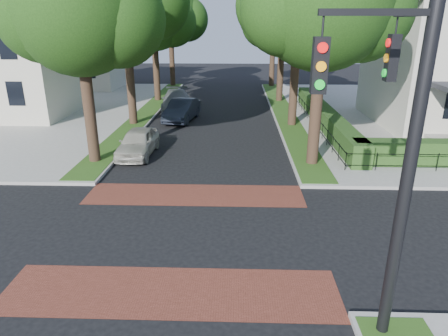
{
  "coord_description": "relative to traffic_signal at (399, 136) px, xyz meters",
  "views": [
    {
      "loc": [
        1.72,
        -12.04,
        6.78
      ],
      "look_at": [
        1.25,
        2.13,
        1.6
      ],
      "focal_mm": 32.0,
      "sensor_mm": 36.0,
      "label": 1
    }
  ],
  "objects": [
    {
      "name": "crosswalk_near",
      "position": [
        -4.89,
        1.21,
        -4.7
      ],
      "size": [
        9.0,
        2.2,
        0.01
      ],
      "primitive_type": "cube",
      "color": "brown",
      "rests_on": "ground"
    },
    {
      "name": "house_left_far",
      "position": [
        -20.38,
        36.41,
        0.33
      ],
      "size": [
        10.0,
        9.0,
        10.14
      ],
      "color": "silver",
      "rests_on": "sidewalk_nw"
    },
    {
      "name": "tree_left_far",
      "position": [
        -10.29,
        28.63,
        2.41
      ],
      "size": [
        7.0,
        6.02,
        9.86
      ],
      "color": "black",
      "rests_on": "sidewalk_nw"
    },
    {
      "name": "tree_left_near",
      "position": [
        -10.28,
        11.64,
        2.56
      ],
      "size": [
        7.5,
        6.45,
        10.2
      ],
      "color": "black",
      "rests_on": "sidewalk_nw"
    },
    {
      "name": "tree_right_mid",
      "position": [
        0.72,
        19.66,
        3.28
      ],
      "size": [
        8.25,
        7.09,
        11.22
      ],
      "color": "black",
      "rests_on": "sidewalk_ne"
    },
    {
      "name": "parked_car_middle",
      "position": [
        -7.19,
        20.99,
        -3.93
      ],
      "size": [
        2.36,
        4.92,
        1.55
      ],
      "primitive_type": "imported",
      "rotation": [
        0.0,
        0.0,
        -0.16
      ],
      "color": "#202530",
      "rests_on": "ground"
    },
    {
      "name": "tree_left_back",
      "position": [
        -10.28,
        37.65,
        2.7
      ],
      "size": [
        7.75,
        6.66,
        10.44
      ],
      "color": "black",
      "rests_on": "sidewalk_nw"
    },
    {
      "name": "ground",
      "position": [
        -4.89,
        4.41,
        -4.71
      ],
      "size": [
        120.0,
        120.0,
        0.0
      ],
      "primitive_type": "plane",
      "color": "black",
      "rests_on": "ground"
    },
    {
      "name": "fence_main_road",
      "position": [
        2.01,
        19.41,
        -4.11
      ],
      "size": [
        0.06,
        18.0,
        0.9
      ],
      "primitive_type": null,
      "color": "black",
      "rests_on": "sidewalk_ne"
    },
    {
      "name": "grass_strip_nw",
      "position": [
        -10.29,
        23.51,
        -4.55
      ],
      "size": [
        1.6,
        29.8,
        0.02
      ],
      "primitive_type": "cube",
      "color": "#254313",
      "rests_on": "sidewalk_nw"
    },
    {
      "name": "house_left_near",
      "position": [
        -20.38,
        22.41,
        0.33
      ],
      "size": [
        10.0,
        9.0,
        10.14
      ],
      "color": "beige",
      "rests_on": "sidewalk_nw"
    },
    {
      "name": "crosswalk_far",
      "position": [
        -4.89,
        7.61,
        -4.7
      ],
      "size": [
        9.0,
        2.2,
        0.01
      ],
      "primitive_type": "cube",
      "color": "brown",
      "rests_on": "ground"
    },
    {
      "name": "grass_strip_ne",
      "position": [
        0.51,
        23.51,
        -4.55
      ],
      "size": [
        1.6,
        29.8,
        0.02
      ],
      "primitive_type": "cube",
      "color": "#254313",
      "rests_on": "sidewalk_ne"
    },
    {
      "name": "tree_right_near",
      "position": [
        0.72,
        11.65,
        2.92
      ],
      "size": [
        7.75,
        6.67,
        10.66
      ],
      "color": "black",
      "rests_on": "sidewalk_ne"
    },
    {
      "name": "tree_right_far",
      "position": [
        0.71,
        28.64,
        2.2
      ],
      "size": [
        7.25,
        6.23,
        9.74
      ],
      "color": "black",
      "rests_on": "sidewalk_ne"
    },
    {
      "name": "parked_car_front",
      "position": [
        -8.49,
        12.83,
        -3.99
      ],
      "size": [
        1.81,
        4.27,
        1.44
      ],
      "primitive_type": "imported",
      "rotation": [
        0.0,
        0.0,
        -0.03
      ],
      "color": "#B9B5A6",
      "rests_on": "ground"
    },
    {
      "name": "tree_right_back",
      "position": [
        0.72,
        37.64,
        2.56
      ],
      "size": [
        7.5,
        6.45,
        10.2
      ],
      "color": "black",
      "rests_on": "sidewalk_ne"
    },
    {
      "name": "traffic_signal",
      "position": [
        0.0,
        0.0,
        0.0
      ],
      "size": [
        2.17,
        2.0,
        8.0
      ],
      "color": "black",
      "rests_on": "sidewalk_se"
    },
    {
      "name": "parked_car_rear",
      "position": [
        -8.19,
        24.83,
        -3.92
      ],
      "size": [
        2.76,
        5.6,
        1.57
      ],
      "primitive_type": "imported",
      "rotation": [
        0.0,
        0.0,
        0.11
      ],
      "color": "slate",
      "rests_on": "ground"
    },
    {
      "name": "hedge_main_road",
      "position": [
        2.81,
        19.41,
        -3.96
      ],
      "size": [
        1.0,
        18.0,
        1.2
      ],
      "primitive_type": "cube",
      "color": "#1D3B14",
      "rests_on": "sidewalk_ne"
    }
  ]
}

